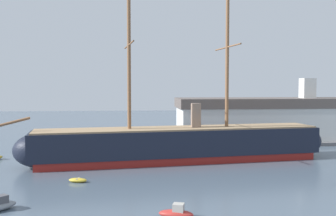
{
  "coord_description": "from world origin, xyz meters",
  "views": [
    {
      "loc": [
        -3.65,
        -20.06,
        14.3
      ],
      "look_at": [
        1.81,
        36.5,
        10.97
      ],
      "focal_mm": 40.84,
      "sensor_mm": 36.0,
      "label": 1
    }
  ],
  "objects_px": {
    "sailboat_far_right": "(302,157)",
    "motorboat_mid_left": "(0,205)",
    "dockside_warehouse_right": "(282,120)",
    "dinghy_alongside_bow": "(78,180)",
    "dinghy_distant_centre": "(149,148)",
    "tall_ship": "(179,144)",
    "motorboat_near_centre": "(176,213)"
  },
  "relations": [
    {
      "from": "dinghy_alongside_bow",
      "to": "dinghy_distant_centre",
      "type": "xyz_separation_m",
      "value": [
        11.98,
        28.54,
        -0.07
      ]
    },
    {
      "from": "sailboat_far_right",
      "to": "dockside_warehouse_right",
      "type": "relative_size",
      "value": 0.08
    },
    {
      "from": "motorboat_mid_left",
      "to": "dinghy_distant_centre",
      "type": "height_order",
      "value": "motorboat_mid_left"
    },
    {
      "from": "tall_ship",
      "to": "dinghy_distant_centre",
      "type": "distance_m",
      "value": 15.6
    },
    {
      "from": "dinghy_alongside_bow",
      "to": "sailboat_far_right",
      "type": "height_order",
      "value": "sailboat_far_right"
    },
    {
      "from": "tall_ship",
      "to": "dockside_warehouse_right",
      "type": "distance_m",
      "value": 36.85
    },
    {
      "from": "dinghy_distant_centre",
      "to": "motorboat_near_centre",
      "type": "bearing_deg",
      "value": -89.03
    },
    {
      "from": "motorboat_near_centre",
      "to": "sailboat_far_right",
      "type": "relative_size",
      "value": 0.94
    },
    {
      "from": "motorboat_near_centre",
      "to": "motorboat_mid_left",
      "type": "relative_size",
      "value": 1.01
    },
    {
      "from": "tall_ship",
      "to": "motorboat_mid_left",
      "type": "height_order",
      "value": "tall_ship"
    },
    {
      "from": "dinghy_alongside_bow",
      "to": "dockside_warehouse_right",
      "type": "distance_m",
      "value": 59.04
    },
    {
      "from": "dockside_warehouse_right",
      "to": "dinghy_alongside_bow",
      "type": "bearing_deg",
      "value": -141.54
    },
    {
      "from": "motorboat_mid_left",
      "to": "dinghy_alongside_bow",
      "type": "bearing_deg",
      "value": 59.44
    },
    {
      "from": "tall_ship",
      "to": "dockside_warehouse_right",
      "type": "relative_size",
      "value": 1.12
    },
    {
      "from": "motorboat_mid_left",
      "to": "tall_ship",
      "type": "bearing_deg",
      "value": 47.38
    },
    {
      "from": "motorboat_near_centre",
      "to": "dinghy_alongside_bow",
      "type": "relative_size",
      "value": 1.41
    },
    {
      "from": "dockside_warehouse_right",
      "to": "dinghy_distant_centre",
      "type": "bearing_deg",
      "value": -166.72
    },
    {
      "from": "dinghy_distant_centre",
      "to": "dinghy_alongside_bow",
      "type": "bearing_deg",
      "value": -112.78
    },
    {
      "from": "motorboat_near_centre",
      "to": "dinghy_alongside_bow",
      "type": "bearing_deg",
      "value": 127.54
    },
    {
      "from": "dinghy_distant_centre",
      "to": "sailboat_far_right",
      "type": "bearing_deg",
      "value": -25.98
    },
    {
      "from": "sailboat_far_right",
      "to": "motorboat_mid_left",
      "type": "bearing_deg",
      "value": -151.43
    },
    {
      "from": "tall_ship",
      "to": "dinghy_alongside_bow",
      "type": "distance_m",
      "value": 22.23
    },
    {
      "from": "sailboat_far_right",
      "to": "dinghy_distant_centre",
      "type": "xyz_separation_m",
      "value": [
        -29.28,
        14.27,
        -0.11
      ]
    },
    {
      "from": "tall_ship",
      "to": "motorboat_near_centre",
      "type": "distance_m",
      "value": 31.08
    },
    {
      "from": "motorboat_near_centre",
      "to": "dinghy_distant_centre",
      "type": "bearing_deg",
      "value": 90.97
    },
    {
      "from": "motorboat_near_centre",
      "to": "dinghy_distant_centre",
      "type": "xyz_separation_m",
      "value": [
        -0.76,
        45.12,
        -0.31
      ]
    },
    {
      "from": "tall_ship",
      "to": "sailboat_far_right",
      "type": "bearing_deg",
      "value": 0.45
    },
    {
      "from": "dinghy_alongside_bow",
      "to": "dockside_warehouse_right",
      "type": "xyz_separation_m",
      "value": [
        46.05,
        36.58,
        5.24
      ]
    },
    {
      "from": "dockside_warehouse_right",
      "to": "sailboat_far_right",
      "type": "bearing_deg",
      "value": -102.11
    },
    {
      "from": "tall_ship",
      "to": "dockside_warehouse_right",
      "type": "height_order",
      "value": "tall_ship"
    },
    {
      "from": "motorboat_near_centre",
      "to": "dinghy_distant_centre",
      "type": "distance_m",
      "value": 45.13
    },
    {
      "from": "motorboat_near_centre",
      "to": "dockside_warehouse_right",
      "type": "relative_size",
      "value": 0.07
    }
  ]
}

